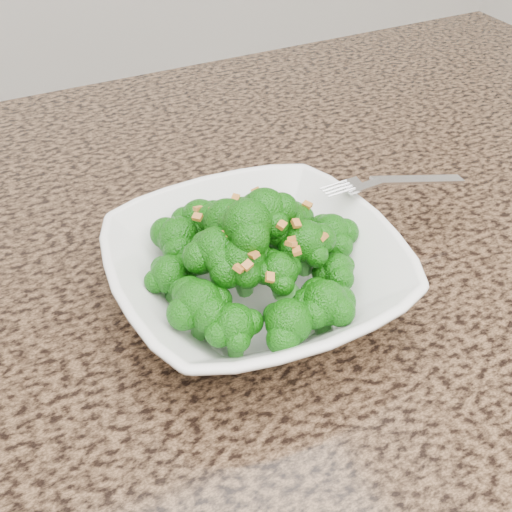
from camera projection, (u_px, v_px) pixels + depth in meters
name	position (u px, v px, depth m)	size (l,w,h in m)	color
granite_counter	(138.00, 359.00, 0.54)	(1.64, 1.04, 0.03)	brown
bowl	(256.00, 274.00, 0.55)	(0.25, 0.25, 0.06)	white
broccoli_pile	(256.00, 212.00, 0.51)	(0.22, 0.22, 0.07)	#13620B
garlic_topping	(256.00, 172.00, 0.49)	(0.13, 0.13, 0.01)	#C87D30
fork	(374.00, 184.00, 0.60)	(0.17, 0.03, 0.01)	silver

